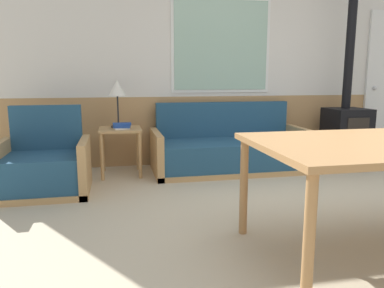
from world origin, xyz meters
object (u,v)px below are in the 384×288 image
side_table (120,137)px  wood_stove (347,121)px  armchair (44,168)px  table_lamp (117,91)px  couch (230,151)px

side_table → wood_stove: size_ratio=0.22×
armchair → table_lamp: 1.25m
wood_stove → couch: bearing=-179.8°
side_table → table_lamp: bearing=100.9°
armchair → table_lamp: (0.76, 0.66, 0.74)m
couch → side_table: couch is taller
table_lamp → wood_stove: bearing=-2.2°
couch → wood_stove: 1.66m
armchair → side_table: (0.77, 0.57, 0.20)m
armchair → table_lamp: size_ratio=1.56×
couch → table_lamp: 1.57m
armchair → wood_stove: (3.75, 0.54, 0.32)m
table_lamp → couch: bearing=-5.1°
couch → side_table: bearing=178.4°
armchair → wood_stove: wood_stove is taller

